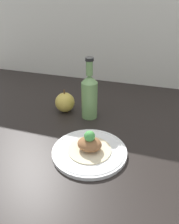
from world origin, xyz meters
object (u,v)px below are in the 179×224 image
cider_bottle (89,95)px  apple (65,102)px  plate (90,151)px  plated_food (90,144)px

cider_bottle → apple: 13.09cm
cider_bottle → apple: cider_bottle is taller
plate → plated_food: (0.00, 0.00, 2.75)cm
plate → apple: 30.97cm
plated_food → cider_bottle: 24.78cm
plate → apple: size_ratio=2.41×
plated_food → apple: apple is taller
plated_food → apple: 30.78cm
plate → cider_bottle: 25.63cm
plate → apple: apple is taller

